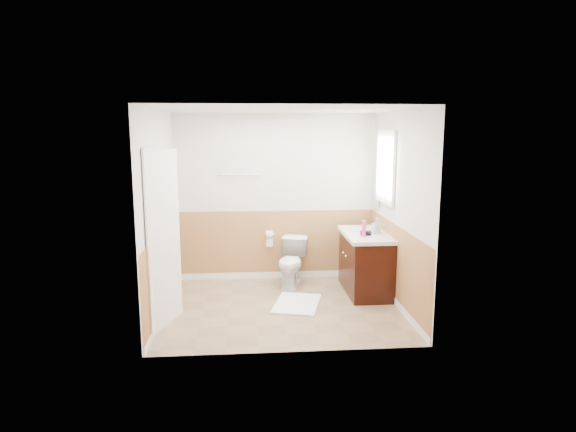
{
  "coord_description": "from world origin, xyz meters",
  "views": [
    {
      "loc": [
        -0.42,
        -6.04,
        2.26
      ],
      "look_at": [
        0.1,
        0.25,
        1.15
      ],
      "focal_mm": 30.77,
      "sensor_mm": 36.0,
      "label": 1
    }
  ],
  "objects": [
    {
      "name": "ceiling",
      "position": [
        0.0,
        0.0,
        2.5
      ],
      "size": [
        3.0,
        3.0,
        0.0
      ],
      "primitive_type": "plane",
      "rotation": [
        3.14,
        0.0,
        0.0
      ],
      "color": "white",
      "rests_on": "floor"
    },
    {
      "name": "tp_sheet",
      "position": [
        -0.1,
        1.23,
        0.59
      ],
      "size": [
        0.1,
        0.01,
        0.16
      ],
      "primitive_type": "cube",
      "color": "white",
      "rests_on": "tp_roll"
    },
    {
      "name": "wall_front",
      "position": [
        0.0,
        -1.3,
        1.25
      ],
      "size": [
        3.0,
        0.0,
        3.0
      ],
      "primitive_type": "plane",
      "rotation": [
        -1.57,
        0.0,
        0.0
      ],
      "color": "silver",
      "rests_on": "floor"
    },
    {
      "name": "window_frame",
      "position": [
        1.47,
        0.59,
        1.75
      ],
      "size": [
        0.04,
        0.8,
        1.0
      ],
      "primitive_type": "cube",
      "color": "white",
      "rests_on": "wall_right"
    },
    {
      "name": "window_glass",
      "position": [
        1.49,
        0.59,
        1.75
      ],
      "size": [
        0.01,
        0.7,
        0.9
      ],
      "primitive_type": "cube",
      "color": "white",
      "rests_on": "wall_right"
    },
    {
      "name": "wainscot_left",
      "position": [
        -1.49,
        0.0,
        0.5
      ],
      "size": [
        0.0,
        2.6,
        2.6
      ],
      "primitive_type": "plane",
      "rotation": [
        1.57,
        0.0,
        1.57
      ],
      "color": "#BB884A",
      "rests_on": "floor"
    },
    {
      "name": "wall_right",
      "position": [
        1.5,
        0.0,
        1.25
      ],
      "size": [
        0.0,
        3.0,
        3.0
      ],
      "primitive_type": "plane",
      "rotation": [
        1.57,
        0.0,
        -1.57
      ],
      "color": "silver",
      "rests_on": "floor"
    },
    {
      "name": "faucet",
      "position": [
        1.39,
        0.67,
        0.92
      ],
      "size": [
        0.02,
        0.02,
        0.14
      ],
      "primitive_type": "cylinder",
      "color": "silver",
      "rests_on": "countertop"
    },
    {
      "name": "soap_dispenser",
      "position": [
        1.33,
        0.46,
        0.96
      ],
      "size": [
        0.12,
        0.12,
        0.21
      ],
      "primitive_type": "imported",
      "rotation": [
        0.0,
        0.0,
        0.28
      ],
      "color": "#9DA6B1",
      "rests_on": "countertop"
    },
    {
      "name": "towel_bar",
      "position": [
        -0.55,
        1.25,
        1.6
      ],
      "size": [
        0.62,
        0.02,
        0.02
      ],
      "primitive_type": "cylinder",
      "rotation": [
        0.0,
        1.57,
        0.0
      ],
      "color": "silver",
      "rests_on": "wall_back"
    },
    {
      "name": "tp_holder_bar",
      "position": [
        -0.1,
        1.23,
        0.7
      ],
      "size": [
        0.14,
        0.02,
        0.02
      ],
      "primitive_type": "cylinder",
      "rotation": [
        0.0,
        1.57,
        0.0
      ],
      "color": "silver",
      "rests_on": "wall_back"
    },
    {
      "name": "hair_dryer_handle",
      "position": [
        1.13,
        0.47,
        0.86
      ],
      "size": [
        0.03,
        0.03,
        0.07
      ],
      "primitive_type": "cylinder",
      "color": "black",
      "rests_on": "countertop"
    },
    {
      "name": "vanity_cabinet",
      "position": [
        1.21,
        0.52,
        0.4
      ],
      "size": [
        0.55,
        1.1,
        0.8
      ],
      "primitive_type": "cube",
      "color": "black",
      "rests_on": "floor"
    },
    {
      "name": "door_frame",
      "position": [
        -1.48,
        -0.45,
        1.03
      ],
      "size": [
        0.02,
        0.92,
        2.1
      ],
      "primitive_type": "cube",
      "color": "white",
      "rests_on": "wall_left"
    },
    {
      "name": "door",
      "position": [
        -1.4,
        -0.45,
        1.02
      ],
      "size": [
        0.29,
        0.78,
        2.04
      ],
      "primitive_type": "cube",
      "rotation": [
        0.0,
        0.0,
        -0.31
      ],
      "color": "white",
      "rests_on": "wall_left"
    },
    {
      "name": "floor",
      "position": [
        0.0,
        0.0,
        0.0
      ],
      "size": [
        3.0,
        3.0,
        0.0
      ],
      "primitive_type": "plane",
      "color": "#8C7051",
      "rests_on": "ground"
    },
    {
      "name": "vanity_knob_right",
      "position": [
        0.91,
        0.62,
        0.55
      ],
      "size": [
        0.03,
        0.03,
        0.03
      ],
      "primitive_type": "sphere",
      "color": "white",
      "rests_on": "vanity_cabinet"
    },
    {
      "name": "wall_left",
      "position": [
        -1.5,
        0.0,
        1.25
      ],
      "size": [
        0.0,
        3.0,
        3.0
      ],
      "primitive_type": "plane",
      "rotation": [
        1.57,
        0.0,
        1.57
      ],
      "color": "silver",
      "rests_on": "floor"
    },
    {
      "name": "toilet",
      "position": [
        0.21,
        0.9,
        0.35
      ],
      "size": [
        0.55,
        0.75,
        0.69
      ],
      "primitive_type": "imported",
      "rotation": [
        0.0,
        0.0,
        -0.26
      ],
      "color": "white",
      "rests_on": "floor"
    },
    {
      "name": "bath_mat",
      "position": [
        0.21,
        0.09,
        0.01
      ],
      "size": [
        0.74,
        0.92,
        0.02
      ],
      "primitive_type": "cube",
      "rotation": [
        0.0,
        0.0,
        -0.26
      ],
      "color": "white",
      "rests_on": "floor"
    },
    {
      "name": "wall_back",
      "position": [
        0.0,
        1.3,
        1.25
      ],
      "size": [
        3.0,
        0.0,
        3.0
      ],
      "primitive_type": "plane",
      "rotation": [
        1.57,
        0.0,
        0.0
      ],
      "color": "silver",
      "rests_on": "floor"
    },
    {
      "name": "sink_basin",
      "position": [
        1.21,
        0.67,
        0.86
      ],
      "size": [
        0.36,
        0.36,
        0.02
      ],
      "primitive_type": "cylinder",
      "color": "silver",
      "rests_on": "countertop"
    },
    {
      "name": "mirror_panel",
      "position": [
        1.48,
        1.1,
        1.55
      ],
      "size": [
        0.02,
        0.35,
        0.9
      ],
      "primitive_type": "cube",
      "color": "silver",
      "rests_on": "wall_right"
    },
    {
      "name": "hair_dryer_body",
      "position": [
        1.16,
        0.35,
        0.89
      ],
      "size": [
        0.14,
        0.07,
        0.07
      ],
      "primitive_type": "cylinder",
      "rotation": [
        0.0,
        1.57,
        0.0
      ],
      "color": "black",
      "rests_on": "countertop"
    },
    {
      "name": "vanity_knob_left",
      "position": [
        0.91,
        0.42,
        0.55
      ],
      "size": [
        0.03,
        0.03,
        0.03
      ],
      "primitive_type": "sphere",
      "color": "#BAB9C0",
      "rests_on": "vanity_cabinet"
    },
    {
      "name": "lotion_bottle",
      "position": [
        1.11,
        0.27,
        0.96
      ],
      "size": [
        0.05,
        0.05,
        0.22
      ],
      "primitive_type": "cylinder",
      "color": "#CE3581",
      "rests_on": "countertop"
    },
    {
      "name": "wainscot_right",
      "position": [
        1.49,
        0.0,
        0.5
      ],
      "size": [
        0.0,
        2.6,
        2.6
      ],
      "primitive_type": "plane",
      "rotation": [
        1.57,
        0.0,
        -1.57
      ],
      "color": "#BB884A",
      "rests_on": "floor"
    },
    {
      "name": "wainscot_back",
      "position": [
        0.0,
        1.29,
        0.5
      ],
      "size": [
        3.0,
        0.0,
        3.0
      ],
      "primitive_type": "plane",
      "rotation": [
        1.57,
        0.0,
        0.0
      ],
      "color": "#BB884A",
      "rests_on": "floor"
    },
    {
      "name": "door_knob",
      "position": [
        -1.34,
        -0.12,
        0.95
      ],
      "size": [
        0.06,
        0.06,
        0.06
      ],
      "primitive_type": "sphere",
      "color": "silver",
      "rests_on": "door"
    },
    {
      "name": "tp_roll",
      "position": [
        -0.1,
        1.23,
        0.7
      ],
      "size": [
        0.1,
        0.11,
        0.11
      ],
      "primitive_type": "cylinder",
      "rotation": [
        0.0,
        1.57,
        0.0
      ],
      "color": "white",
      "rests_on": "tp_holder_bar"
    },
    {
      "name": "wainscot_front",
      "position": [
        0.0,
        -1.29,
        0.5
      ],
      "size": [
        3.0,
        0.0,
        3.0
      ],
      "primitive_type": "plane",
      "rotation": [
        -1.57,
        0.0,
        0.0
      ],
      "color": "#BB884A",
      "rests_on": "floor"
    },
    {
      "name": "countertop",
      "position": [
        1.2,
        0.52,
        0.83
      ],
      "size": [
        0.6,
        1.15,
        0.05
      ],
      "primitive_type": "cube",
      "color": "silver",
      "rests_on": "vanity_cabinet"
    }
  ]
}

